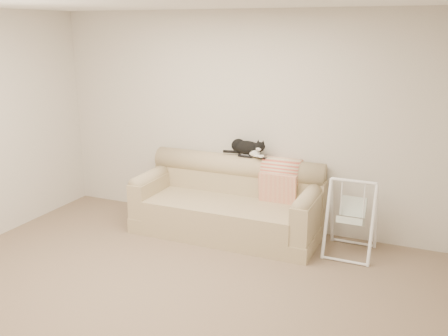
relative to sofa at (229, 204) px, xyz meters
The scene contains 8 objects.
ground_plane 1.65m from the sofa, 88.85° to the right, with size 5.00×5.00×0.00m, color #6F5E4A.
room_shell 2.00m from the sofa, 88.85° to the right, with size 5.04×4.04×2.60m.
sofa is the anchor object (origin of this frame).
remote_a 0.61m from the sofa, 60.93° to the left, with size 0.18×0.06×0.03m.
remote_b 0.68m from the sofa, 36.04° to the left, with size 0.17×0.12×0.02m.
tuxedo_cat 0.71m from the sofa, 62.70° to the left, with size 0.55×0.28×0.22m.
throw_blanket 0.72m from the sofa, 21.53° to the left, with size 0.44×0.38×0.58m.
baby_swing 1.45m from the sofa, ahead, with size 0.52×0.55×0.85m.
Camera 1 is at (2.16, -3.58, 2.38)m, focal length 40.00 mm.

